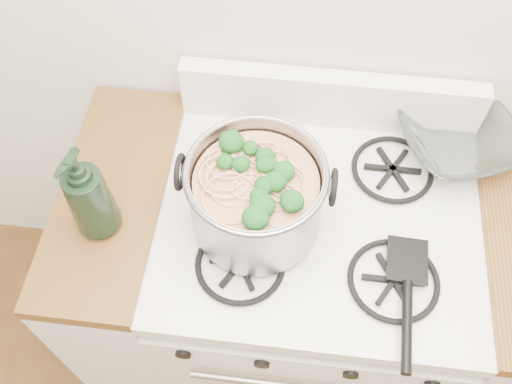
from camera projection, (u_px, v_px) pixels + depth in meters
The scene contains 6 objects.
gas_range at pixel (305, 294), 1.74m from camera, with size 0.76×0.66×0.92m.
counter_left at pixel (143, 271), 1.76m from camera, with size 0.25×0.65×0.92m.
stock_pot at pixel (256, 197), 1.24m from camera, with size 0.33×0.30×0.20m.
spatula at pixel (408, 259), 1.25m from camera, with size 0.29×0.31×0.02m, color black, non-canonical shape.
glass_bowl at pixel (455, 143), 1.42m from camera, with size 0.11×0.11×0.03m, color white.
bottle at pixel (87, 193), 1.20m from camera, with size 0.10×0.10×0.27m, color black.
Camera 1 is at (-0.07, 0.57, 2.07)m, focal length 40.00 mm.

